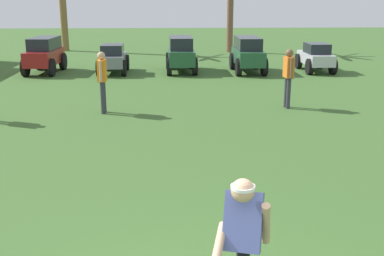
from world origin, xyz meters
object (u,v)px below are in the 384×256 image
(frisbee_thrower, at_px, (243,238))
(parked_car_slot_a, at_px, (44,54))
(teammate_near_sideline, at_px, (288,73))
(parked_car_slot_e, at_px, (316,57))
(parked_car_slot_c, at_px, (181,53))
(parked_car_slot_d, at_px, (248,53))
(teammate_deep, at_px, (102,77))
(parked_car_slot_b, at_px, (113,58))

(frisbee_thrower, xyz_separation_m, parked_car_slot_a, (-5.51, 14.77, -0.07))
(teammate_near_sideline, distance_m, parked_car_slot_e, 6.65)
(parked_car_slot_e, bearing_deg, parked_car_slot_c, 178.23)
(teammate_near_sideline, xyz_separation_m, parked_car_slot_d, (-0.13, 6.06, -0.22))
(teammate_near_sideline, relative_size, parked_car_slot_a, 0.64)
(teammate_near_sideline, height_order, parked_car_slot_e, teammate_near_sideline)
(teammate_deep, height_order, parked_car_slot_a, teammate_deep)
(teammate_deep, relative_size, parked_car_slot_b, 0.70)
(parked_car_slot_e, bearing_deg, parked_car_slot_b, -179.42)
(teammate_deep, distance_m, parked_car_slot_c, 7.00)
(parked_car_slot_b, bearing_deg, parked_car_slot_e, 0.58)
(teammate_near_sideline, relative_size, parked_car_slot_c, 0.64)
(parked_car_slot_d, relative_size, parked_car_slot_e, 1.09)
(parked_car_slot_b, xyz_separation_m, parked_car_slot_e, (7.85, 0.08, 0.00))
(teammate_deep, bearing_deg, teammate_near_sideline, 4.50)
(parked_car_slot_c, bearing_deg, parked_car_slot_a, -179.78)
(frisbee_thrower, bearing_deg, parked_car_slot_d, 81.04)
(parked_car_slot_b, relative_size, parked_car_slot_e, 1.00)
(frisbee_thrower, height_order, parked_car_slot_b, frisbee_thrower)
(teammate_near_sideline, height_order, parked_car_slot_b, teammate_near_sideline)
(teammate_deep, height_order, parked_car_slot_b, teammate_deep)
(frisbee_thrower, relative_size, parked_car_slot_c, 0.58)
(parked_car_slot_e, bearing_deg, teammate_deep, -138.51)
(parked_car_slot_b, distance_m, parked_car_slot_e, 7.85)
(frisbee_thrower, relative_size, parked_car_slot_d, 0.59)
(parked_car_slot_e, bearing_deg, parked_car_slot_d, -178.44)
(teammate_near_sideline, height_order, parked_car_slot_d, teammate_near_sideline)
(parked_car_slot_a, bearing_deg, teammate_deep, -64.83)
(teammate_deep, distance_m, parked_car_slot_e, 9.83)
(parked_car_slot_c, relative_size, parked_car_slot_e, 1.10)
(parked_car_slot_b, xyz_separation_m, parked_car_slot_d, (5.17, 0.01, 0.16))
(parked_car_slot_c, bearing_deg, parked_car_slot_d, -5.21)
(parked_car_slot_a, distance_m, parked_car_slot_d, 7.81)
(frisbee_thrower, relative_size, teammate_near_sideline, 0.91)
(frisbee_thrower, height_order, teammate_deep, teammate_deep)
(parked_car_slot_a, height_order, parked_car_slot_d, same)
(frisbee_thrower, distance_m, parked_car_slot_a, 15.76)
(frisbee_thrower, xyz_separation_m, parked_car_slot_e, (4.97, 14.62, -0.23))
(teammate_near_sideline, bearing_deg, parked_car_slot_b, 131.25)
(teammate_near_sideline, xyz_separation_m, parked_car_slot_e, (2.55, 6.13, -0.38))
(parked_car_slot_a, relative_size, parked_car_slot_d, 1.01)
(parked_car_slot_b, bearing_deg, teammate_near_sideline, -48.75)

